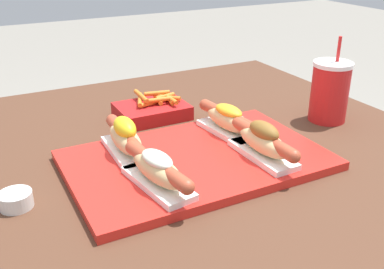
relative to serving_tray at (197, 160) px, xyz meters
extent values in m
cube|color=red|center=(0.00, 0.00, 0.00)|extent=(0.51, 0.32, 0.02)
cube|color=white|center=(-0.12, -0.07, 0.02)|extent=(0.08, 0.17, 0.01)
ellipsoid|color=#DBB77A|center=(-0.12, -0.07, 0.04)|extent=(0.07, 0.15, 0.04)
cylinder|color=#AD472D|center=(-0.12, -0.07, 0.05)|extent=(0.05, 0.18, 0.03)
sphere|color=#AD472D|center=(-0.10, -0.16, 0.05)|extent=(0.03, 0.03, 0.03)
sphere|color=#AD472D|center=(-0.13, 0.02, 0.05)|extent=(0.03, 0.03, 0.03)
ellipsoid|color=silver|center=(-0.12, -0.07, 0.06)|extent=(0.05, 0.08, 0.02)
cube|color=white|center=(0.12, -0.06, 0.02)|extent=(0.06, 0.16, 0.01)
ellipsoid|color=#DBB77A|center=(0.12, -0.06, 0.04)|extent=(0.05, 0.15, 0.04)
cylinder|color=#AD472D|center=(0.12, -0.06, 0.05)|extent=(0.03, 0.18, 0.03)
sphere|color=#AD472D|center=(0.12, -0.15, 0.05)|extent=(0.03, 0.03, 0.03)
sphere|color=#AD472D|center=(0.11, 0.03, 0.05)|extent=(0.03, 0.03, 0.03)
ellipsoid|color=brown|center=(0.12, -0.06, 0.07)|extent=(0.04, 0.08, 0.03)
cube|color=white|center=(-0.12, 0.07, 0.02)|extent=(0.06, 0.17, 0.01)
ellipsoid|color=#DBB77A|center=(-0.12, 0.07, 0.04)|extent=(0.05, 0.15, 0.04)
cylinder|color=#AD472D|center=(-0.12, 0.07, 0.05)|extent=(0.03, 0.18, 0.03)
sphere|color=#AD472D|center=(-0.12, -0.02, 0.05)|extent=(0.03, 0.03, 0.03)
sphere|color=#AD472D|center=(-0.12, 0.16, 0.05)|extent=(0.03, 0.03, 0.03)
ellipsoid|color=yellow|center=(-0.12, 0.07, 0.07)|extent=(0.04, 0.08, 0.04)
cube|color=white|center=(0.12, 0.07, 0.02)|extent=(0.08, 0.17, 0.01)
ellipsoid|color=#DBB77A|center=(0.12, 0.07, 0.04)|extent=(0.06, 0.15, 0.04)
cylinder|color=#AD472D|center=(0.12, 0.07, 0.05)|extent=(0.05, 0.18, 0.03)
sphere|color=#AD472D|center=(0.12, -0.02, 0.05)|extent=(0.03, 0.03, 0.03)
sphere|color=#AD472D|center=(0.11, 0.16, 0.05)|extent=(0.03, 0.03, 0.03)
ellipsoid|color=gold|center=(0.12, 0.07, 0.06)|extent=(0.05, 0.08, 0.02)
cylinder|color=silver|center=(-0.35, 0.01, 0.00)|extent=(0.06, 0.06, 0.03)
cylinder|color=beige|center=(-0.35, 0.01, 0.01)|extent=(0.05, 0.05, 0.01)
cylinder|color=red|center=(0.40, 0.06, 0.06)|extent=(0.09, 0.09, 0.14)
cylinder|color=white|center=(0.40, 0.06, 0.13)|extent=(0.09, 0.09, 0.01)
cylinder|color=red|center=(0.41, 0.06, 0.17)|extent=(0.01, 0.01, 0.06)
cube|color=#B21919|center=(0.02, 0.27, 0.01)|extent=(0.17, 0.13, 0.03)
cylinder|color=orange|center=(0.02, 0.27, 0.03)|extent=(0.09, 0.03, 0.01)
cylinder|color=orange|center=(0.05, 0.31, 0.04)|extent=(0.07, 0.02, 0.01)
cylinder|color=orange|center=(0.07, 0.27, 0.03)|extent=(0.02, 0.07, 0.01)
cylinder|color=orange|center=(0.00, 0.30, 0.04)|extent=(0.04, 0.08, 0.01)
cylinder|color=orange|center=(0.03, 0.26, 0.04)|extent=(0.07, 0.02, 0.01)
cylinder|color=orange|center=(0.05, 0.29, 0.03)|extent=(0.03, 0.08, 0.01)
cylinder|color=orange|center=(0.00, 0.30, 0.04)|extent=(0.01, 0.09, 0.01)
cylinder|color=orange|center=(0.06, 0.26, 0.04)|extent=(0.01, 0.06, 0.01)
cylinder|color=orange|center=(0.07, 0.28, 0.03)|extent=(0.06, 0.06, 0.01)
cylinder|color=orange|center=(0.06, 0.28, 0.04)|extent=(0.06, 0.02, 0.01)
camera|label=1|loc=(-0.38, -0.71, 0.42)|focal=42.00mm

